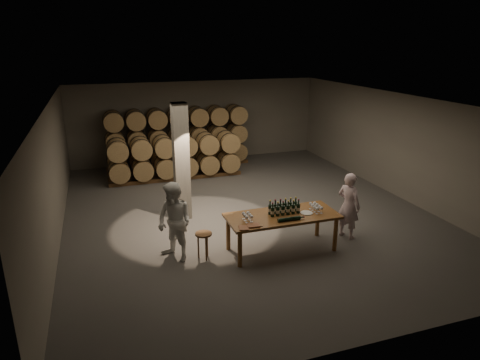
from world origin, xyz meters
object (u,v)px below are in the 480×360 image
object	(u,v)px
notebook_near	(253,225)
stool	(204,238)
person_woman	(175,222)
person_man	(349,206)
tasting_table	(282,219)
bottle_cluster	(284,209)
plate	(307,213)

from	to	relation	value
notebook_near	stool	size ratio (longest dim) A/B	0.42
notebook_near	person_woman	xyz separation A→B (m)	(-1.59, 0.74, -0.01)
stool	person_man	world-z (taller)	person_man
notebook_near	person_woman	bearing A→B (deg)	161.43
tasting_table	person_woman	size ratio (longest dim) A/B	1.44
bottle_cluster	person_man	bearing A→B (deg)	2.71
plate	notebook_near	bearing A→B (deg)	-168.83
stool	person_woman	distance (m)	0.74
bottle_cluster	person_man	world-z (taller)	person_man
plate	stool	bearing A→B (deg)	173.40
bottle_cluster	notebook_near	distance (m)	1.02
bottle_cluster	plate	size ratio (longest dim) A/B	2.54
bottle_cluster	stool	xyz separation A→B (m)	(-1.90, 0.14, -0.51)
bottle_cluster	stool	size ratio (longest dim) A/B	1.17
notebook_near	person_man	bearing A→B (deg)	17.27
notebook_near	person_man	xyz separation A→B (m)	(2.71, 0.51, -0.07)
stool	person_woman	size ratio (longest dim) A/B	0.35
notebook_near	bottle_cluster	bearing A→B (deg)	31.43
person_man	person_woman	bearing A→B (deg)	61.91
person_man	person_woman	world-z (taller)	person_woman
person_man	person_woman	xyz separation A→B (m)	(-4.29, 0.23, 0.06)
tasting_table	stool	world-z (taller)	tasting_table
bottle_cluster	person_woman	size ratio (longest dim) A/B	0.41
plate	bottle_cluster	bearing A→B (deg)	164.45
person_woman	bottle_cluster	bearing A→B (deg)	48.62
bottle_cluster	plate	distance (m)	0.54
plate	stool	distance (m)	2.46
plate	person_man	world-z (taller)	person_man
tasting_table	stool	size ratio (longest dim) A/B	4.13
person_woman	plate	bearing A→B (deg)	47.18
stool	person_man	xyz separation A→B (m)	(3.69, -0.05, 0.33)
person_man	plate	bearing A→B (deg)	75.14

